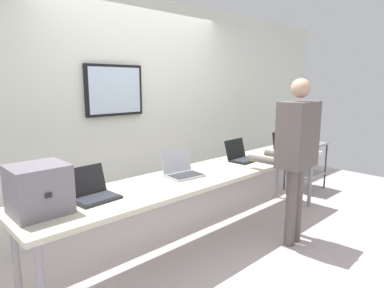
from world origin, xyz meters
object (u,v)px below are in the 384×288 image
at_px(workbench, 207,176).
at_px(coffee_mug, 281,157).
at_px(equipment_box, 39,189).
at_px(laptop_station_1, 181,170).
at_px(person, 296,146).
at_px(laptop_station_2, 241,156).
at_px(laptop_station_0, 92,192).
at_px(storage_cart, 306,159).
at_px(laptop_station_3, 284,146).

xyz_separation_m(workbench, coffee_mug, (0.98, -0.25, 0.09)).
relative_size(equipment_box, laptop_station_1, 1.01).
relative_size(person, coffee_mug, 18.98).
height_order(laptop_station_2, coffee_mug, laptop_station_2).
height_order(laptop_station_0, storage_cart, laptop_station_0).
height_order(workbench, laptop_station_3, laptop_station_3).
height_order(laptop_station_3, storage_cart, laptop_station_3).
xyz_separation_m(workbench, laptop_station_1, (-0.27, 0.08, 0.10)).
distance_m(laptop_station_2, laptop_station_3, 0.92).
distance_m(laptop_station_3, person, 1.18).
height_order(laptop_station_0, person, person).
bearing_deg(storage_cart, laptop_station_3, -173.44).
xyz_separation_m(laptop_station_0, laptop_station_1, (0.93, 0.01, 0.00)).
xyz_separation_m(laptop_station_1, storage_cart, (2.66, 0.08, -0.33)).
distance_m(workbench, laptop_station_1, 0.30).
relative_size(person, storage_cart, 2.30).
xyz_separation_m(equipment_box, storage_cart, (3.99, 0.11, -0.44)).
height_order(workbench, coffee_mug, coffee_mug).
distance_m(equipment_box, coffee_mug, 2.61).
xyz_separation_m(equipment_box, person, (2.24, -0.67, 0.09)).
relative_size(laptop_station_3, storage_cart, 0.42).
bearing_deg(equipment_box, person, -16.60).
bearing_deg(laptop_station_2, equipment_box, -179.34).
distance_m(workbench, equipment_box, 1.62).
bearing_deg(coffee_mug, laptop_station_2, 134.92).
bearing_deg(laptop_station_1, laptop_station_0, -179.44).
relative_size(laptop_station_0, coffee_mug, 3.91).
bearing_deg(laptop_station_3, equipment_box, -179.70).
distance_m(laptop_station_1, laptop_station_2, 0.93).
bearing_deg(storage_cart, person, -156.02).
relative_size(laptop_station_3, coffee_mug, 3.51).
height_order(laptop_station_1, laptop_station_3, laptop_station_1).
height_order(equipment_box, laptop_station_2, equipment_box).
bearing_deg(workbench, laptop_station_0, 176.83).
xyz_separation_m(laptop_station_1, laptop_station_3, (1.85, -0.01, -0.00)).
bearing_deg(laptop_station_1, equipment_box, -178.78).
relative_size(equipment_box, laptop_station_0, 1.04).
xyz_separation_m(laptop_station_1, coffee_mug, (1.25, -0.33, -0.01)).
xyz_separation_m(person, storage_cart, (1.75, 0.78, -0.54)).
bearing_deg(laptop_station_3, laptop_station_0, 179.95).
bearing_deg(laptop_station_1, storage_cart, 1.75).
bearing_deg(person, workbench, 135.65).
relative_size(workbench, laptop_station_3, 11.82).
distance_m(equipment_box, laptop_station_2, 2.27).
relative_size(laptop_station_1, coffee_mug, 4.06).
xyz_separation_m(laptop_station_3, coffee_mug, (-0.60, -0.31, -0.01)).
relative_size(laptop_station_1, laptop_station_2, 1.01).
relative_size(laptop_station_3, person, 0.18).
distance_m(laptop_station_1, person, 1.16).
bearing_deg(coffee_mug, workbench, 165.65).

